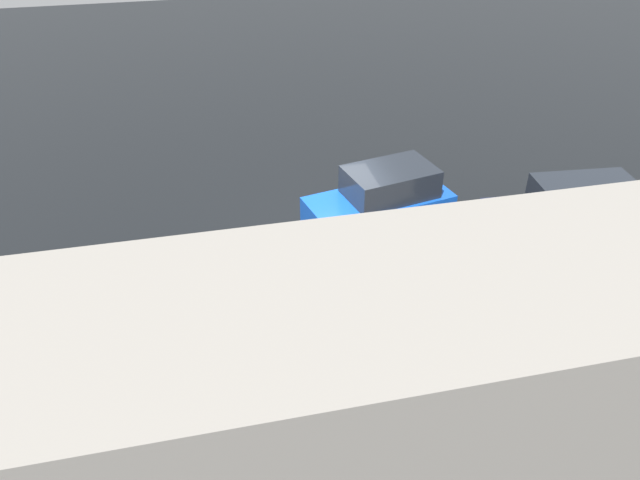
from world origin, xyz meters
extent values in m
plane|color=black|center=(0.00, 0.00, 0.00)|extent=(60.00, 60.00, 0.00)
cube|color=gray|center=(0.00, 4.20, 0.02)|extent=(24.00, 3.20, 0.04)
cube|color=blue|center=(-1.25, 0.11, 0.79)|extent=(4.16, 2.46, 0.99)
cube|color=#1E232B|center=(-1.55, 0.05, 1.67)|extent=(2.60, 1.94, 0.77)
cylinder|color=black|center=(-0.13, 1.07, 0.30)|extent=(0.63, 0.34, 0.60)
cylinder|color=black|center=(0.16, -0.32, 0.30)|extent=(0.63, 0.34, 0.60)
cylinder|color=black|center=(-2.65, 0.55, 0.30)|extent=(0.63, 0.34, 0.60)
cylinder|color=black|center=(-2.36, -0.85, 0.30)|extent=(0.63, 0.34, 0.60)
cube|color=#191E38|center=(-5.96, 1.77, 0.77)|extent=(4.44, 2.14, 0.95)
cube|color=#1E232B|center=(-6.30, 1.80, 1.61)|extent=(2.71, 1.77, 0.73)
cylinder|color=black|center=(-4.48, 2.37, 0.30)|extent=(0.62, 0.27, 0.60)
cylinder|color=black|center=(-4.62, 0.91, 0.30)|extent=(0.62, 0.27, 0.60)
cylinder|color=black|center=(-7.31, 2.63, 0.30)|extent=(0.62, 0.27, 0.60)
cylinder|color=black|center=(-7.44, 1.17, 0.30)|extent=(0.62, 0.27, 0.60)
cylinder|color=red|center=(2.93, 2.49, 0.31)|extent=(0.22, 0.22, 0.62)
sphere|color=red|center=(2.93, 2.49, 0.67)|extent=(0.26, 0.26, 0.26)
cylinder|color=red|center=(2.77, 2.49, 0.38)|extent=(0.10, 0.09, 0.09)
cylinder|color=red|center=(3.09, 2.49, 0.38)|extent=(0.10, 0.09, 0.09)
cylinder|color=#2D2D2D|center=(2.93, 2.49, 0.03)|extent=(0.31, 0.31, 0.06)
cube|color=#B2262D|center=(3.58, 2.09, 0.73)|extent=(0.39, 0.43, 0.55)
sphere|color=tan|center=(3.58, 2.09, 1.11)|extent=(0.22, 0.22, 0.22)
cylinder|color=#1E1E2D|center=(3.53, 2.01, 0.23)|extent=(0.13, 0.13, 0.45)
cylinder|color=#1E1E2D|center=(3.63, 2.17, 0.23)|extent=(0.13, 0.13, 0.45)
cylinder|color=#B2262D|center=(3.46, 1.88, 0.73)|extent=(0.09, 0.09, 0.50)
cylinder|color=#B2262D|center=(3.70, 2.29, 0.73)|extent=(0.09, 0.09, 0.50)
cylinder|color=#B7BABF|center=(-4.15, 5.01, 0.53)|extent=(0.04, 0.04, 1.05)
cylinder|color=#B7BABF|center=(-2.37, 5.01, 0.53)|extent=(0.04, 0.04, 1.05)
cylinder|color=#B7BABF|center=(-0.60, 5.01, 0.53)|extent=(0.04, 0.04, 1.05)
cylinder|color=#B7BABF|center=(1.18, 5.01, 0.53)|extent=(0.04, 0.04, 1.05)
cylinder|color=#B7BABF|center=(2.95, 5.01, 0.53)|extent=(0.04, 0.04, 1.05)
cylinder|color=#B7BABF|center=(-0.60, 5.01, 1.00)|extent=(7.10, 0.04, 0.04)
cylinder|color=#B7BABF|center=(-0.60, 5.01, 0.58)|extent=(7.10, 0.04, 0.04)
cylinder|color=#4C4C51|center=(3.64, 3.95, 1.20)|extent=(0.07, 0.07, 2.40)
cube|color=black|center=(3.64, 3.95, 2.15)|extent=(0.04, 0.44, 0.44)
cylinder|color=black|center=(-0.60, 0.59, 0.00)|extent=(3.74, 3.74, 0.01)
cube|color=gray|center=(0.22, 10.03, 3.18)|extent=(14.01, 2.40, 6.37)
camera|label=1|loc=(3.51, 13.96, 9.62)|focal=35.00mm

